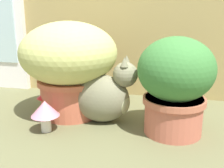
{
  "coord_description": "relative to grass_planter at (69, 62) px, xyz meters",
  "views": [
    {
      "loc": [
        0.27,
        -1.09,
        0.49
      ],
      "look_at": [
        0.01,
        0.01,
        0.18
      ],
      "focal_mm": 42.4,
      "sensor_mm": 36.0,
      "label": 1
    }
  ],
  "objects": [
    {
      "name": "ground_plane",
      "position": [
        0.21,
        -0.06,
        -0.26
      ],
      "size": [
        6.0,
        6.0,
        0.0
      ],
      "primitive_type": "plane",
      "color": "brown"
    },
    {
      "name": "cardboard_backdrop",
      "position": [
        0.2,
        0.4,
        0.22
      ],
      "size": [
        1.29,
        0.03,
        0.95
      ],
      "primitive_type": "cube",
      "color": "tan",
      "rests_on": "ground"
    },
    {
      "name": "window_panel_white",
      "position": [
        -0.59,
        0.37,
        0.12
      ],
      "size": [
        0.3,
        0.05,
        0.76
      ],
      "color": "white",
      "rests_on": "ground"
    },
    {
      "name": "grass_planter",
      "position": [
        0.0,
        0.0,
        0.0
      ],
      "size": [
        0.46,
        0.46,
        0.45
      ],
      "color": "#BD5E43",
      "rests_on": "ground"
    },
    {
      "name": "leafy_planter",
      "position": [
        0.49,
        -0.1,
        -0.04
      ],
      "size": [
        0.31,
        0.31,
        0.4
      ],
      "color": "#BD624C",
      "rests_on": "ground"
    },
    {
      "name": "cat",
      "position": [
        0.19,
        -0.05,
        -0.14
      ],
      "size": [
        0.38,
        0.17,
        0.32
      ],
      "color": "#78755A",
      "rests_on": "ground"
    },
    {
      "name": "mushroom_ornament_red",
      "position": [
        -0.09,
        -0.06,
        -0.16
      ],
      "size": [
        0.09,
        0.09,
        0.13
      ],
      "color": "white",
      "rests_on": "ground"
    },
    {
      "name": "mushroom_ornament_pink",
      "position": [
        -0.03,
        -0.21,
        -0.17
      ],
      "size": [
        0.12,
        0.12,
        0.13
      ],
      "color": "silver",
      "rests_on": "ground"
    }
  ]
}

